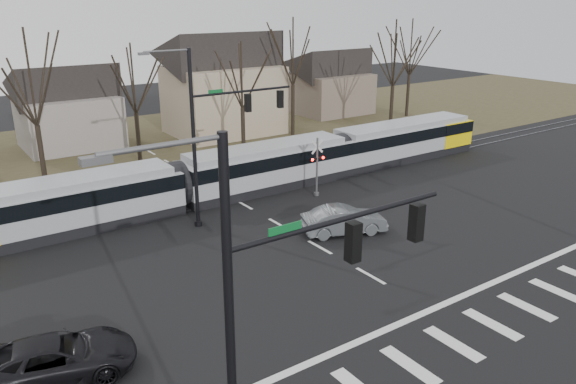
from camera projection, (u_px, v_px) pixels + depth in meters
ground at (401, 293)px, 25.52m from camera, size 140.00×140.00×0.00m
grass_verge at (142, 147)px, 50.35m from camera, size 140.00×28.00×0.01m
crosswalk at (473, 333)px, 22.41m from camera, size 27.00×2.60×0.01m
stop_line at (431, 310)px, 24.12m from camera, size 28.00×0.35×0.01m
lane_dashes at (229, 196)px, 37.93m from camera, size 0.18×30.00×0.01m
rail_pair at (230, 197)px, 37.77m from camera, size 90.00×1.52×0.06m
tram at (265, 165)px, 38.96m from camera, size 41.00×3.04×3.11m
sedan at (344, 220)px, 31.75m from camera, size 4.80×5.88×1.58m
suv at (55, 359)px, 19.59m from camera, size 4.81×6.57×1.53m
signal_pole_near_left at (288, 307)px, 13.38m from camera, size 9.28×0.44×10.20m
signal_pole_far at (219, 127)px, 32.06m from camera, size 9.28×0.44×10.20m
rail_crossing_signal at (317, 169)px, 37.52m from camera, size 1.08×0.36×4.00m
tree_row at (188, 99)px, 45.14m from camera, size 59.20×7.20×10.00m
house_b at (67, 103)px, 49.46m from camera, size 8.64×7.56×7.65m
house_c at (223, 80)px, 54.27m from camera, size 10.80×8.64×10.10m
house_d at (330, 78)px, 64.32m from camera, size 8.64×7.56×7.65m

